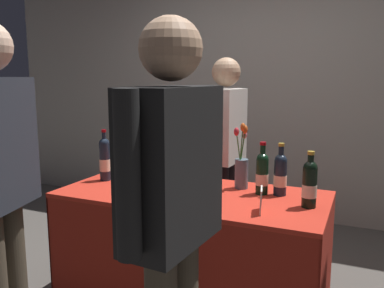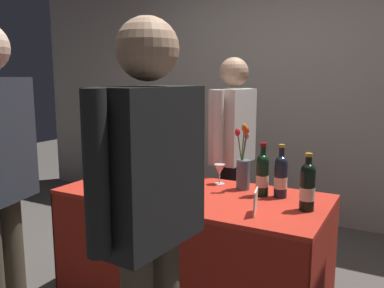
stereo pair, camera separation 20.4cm
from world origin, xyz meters
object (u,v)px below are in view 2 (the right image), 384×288
object	(u,v)px
featured_wine_bottle	(262,174)
vendor_presenter	(233,143)
wine_glass_near_taster	(220,170)
wine_glass_near_vendor	(177,174)
tasting_table	(192,226)
display_bottle_0	(281,176)
taster_foreground_right	(150,199)
wine_glass_mid	(198,170)
flower_vase	(243,168)

from	to	relation	value
featured_wine_bottle	vendor_presenter	distance (m)	0.71
featured_wine_bottle	wine_glass_near_taster	distance (m)	0.36
featured_wine_bottle	wine_glass_near_vendor	xyz separation A→B (m)	(-0.51, -0.13, -0.03)
tasting_table	display_bottle_0	distance (m)	0.63
wine_glass_near_taster	taster_foreground_right	size ratio (longest dim) A/B	0.08
wine_glass_near_taster	vendor_presenter	size ratio (longest dim) A/B	0.08
taster_foreground_right	featured_wine_bottle	bearing A→B (deg)	0.32
wine_glass_near_vendor	taster_foreground_right	distance (m)	1.02
wine_glass_near_vendor	display_bottle_0	bearing A→B (deg)	14.11
display_bottle_0	wine_glass_near_taster	bearing A→B (deg)	166.95
wine_glass_mid	flower_vase	distance (m)	0.33
featured_wine_bottle	wine_glass_near_vendor	bearing A→B (deg)	-165.13
wine_glass_near_vendor	featured_wine_bottle	bearing A→B (deg)	14.87
wine_glass_mid	display_bottle_0	bearing A→B (deg)	-5.86
tasting_table	flower_vase	world-z (taller)	flower_vase
taster_foreground_right	flower_vase	bearing A→B (deg)	8.23
flower_vase	vendor_presenter	world-z (taller)	vendor_presenter
featured_wine_bottle	vendor_presenter	world-z (taller)	vendor_presenter
taster_foreground_right	vendor_presenter	bearing A→B (deg)	16.84
featured_wine_bottle	vendor_presenter	xyz separation A→B (m)	(-0.43, 0.56, 0.07)
wine_glass_mid	taster_foreground_right	world-z (taller)	taster_foreground_right
featured_wine_bottle	flower_vase	size ratio (longest dim) A/B	0.76
flower_vase	vendor_presenter	xyz separation A→B (m)	(-0.28, 0.49, 0.07)
wine_glass_near_taster	taster_foreground_right	bearing A→B (deg)	-77.77
wine_glass_near_vendor	wine_glass_mid	bearing A→B (deg)	80.58
featured_wine_bottle	wine_glass_near_taster	size ratio (longest dim) A/B	2.41
wine_glass_mid	wine_glass_near_taster	size ratio (longest dim) A/B	0.93
tasting_table	taster_foreground_right	xyz separation A→B (m)	(0.32, -0.91, 0.47)
featured_wine_bottle	tasting_table	bearing A→B (deg)	-160.90
display_bottle_0	taster_foreground_right	world-z (taller)	taster_foreground_right
tasting_table	wine_glass_near_taster	bearing A→B (deg)	75.78
display_bottle_0	taster_foreground_right	distance (m)	1.09
featured_wine_bottle	display_bottle_0	xyz separation A→B (m)	(0.11, 0.02, -0.00)
featured_wine_bottle	wine_glass_near_vendor	distance (m)	0.53
featured_wine_bottle	taster_foreground_right	distance (m)	1.06
vendor_presenter	taster_foreground_right	world-z (taller)	taster_foreground_right
flower_vase	vendor_presenter	size ratio (longest dim) A/B	0.27
flower_vase	taster_foreground_right	bearing A→B (deg)	-86.42
wine_glass_mid	flower_vase	xyz separation A→B (m)	(0.32, -0.01, 0.05)
featured_wine_bottle	wine_glass_near_taster	world-z (taller)	featured_wine_bottle
wine_glass_near_taster	tasting_table	bearing A→B (deg)	-104.22
tasting_table	wine_glass_near_taster	world-z (taller)	wine_glass_near_taster
wine_glass_near_vendor	taster_foreground_right	size ratio (longest dim) A/B	0.08
tasting_table	wine_glass_near_taster	size ratio (longest dim) A/B	12.22
wine_glass_mid	vendor_presenter	distance (m)	0.50
tasting_table	wine_glass_mid	xyz separation A→B (m)	(-0.07, 0.22, 0.31)
display_bottle_0	wine_glass_near_vendor	distance (m)	0.63
wine_glass_near_taster	vendor_presenter	distance (m)	0.46
wine_glass_near_taster	vendor_presenter	world-z (taller)	vendor_presenter
tasting_table	featured_wine_bottle	size ratio (longest dim) A/B	5.08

